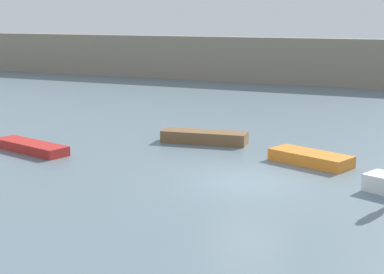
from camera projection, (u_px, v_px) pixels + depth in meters
name	position (u px, v px, depth m)	size (l,w,h in m)	color
ground_plane	(248.00, 182.00, 19.19)	(120.00, 120.00, 0.00)	slate
embankment_wall	(367.00, 64.00, 43.50)	(80.00, 1.20, 3.64)	gray
rowboat_red	(31.00, 147.00, 23.43)	(3.68, 0.98, 0.38)	red
rowboat_brown	(204.00, 137.00, 25.00)	(3.67, 1.04, 0.51)	brown
rowboat_orange	(311.00, 158.00, 21.50)	(3.05, 1.19, 0.43)	orange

